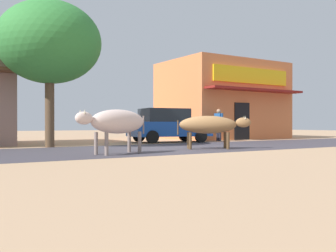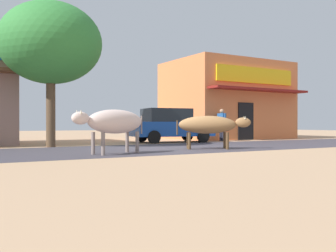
{
  "view_description": "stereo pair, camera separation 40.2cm",
  "coord_description": "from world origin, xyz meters",
  "px_view_note": "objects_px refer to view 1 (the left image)",
  "views": [
    {
      "loc": [
        -7.88,
        -12.1,
        0.9
      ],
      "look_at": [
        -0.02,
        0.41,
        0.82
      ],
      "focal_mm": 41.35,
      "sensor_mm": 36.0,
      "label": 1
    },
    {
      "loc": [
        -7.54,
        -12.31,
        0.9
      ],
      "look_at": [
        -0.02,
        0.41,
        0.82
      ],
      "focal_mm": 41.35,
      "sensor_mm": 36.0,
      "label": 2
    }
  ],
  "objects_px": {
    "roadside_tree": "(50,43)",
    "cow_near_brown": "(117,122)",
    "cow_far_dark": "(210,125)",
    "parked_hatchback_car": "(168,125)",
    "pedestrian_by_shop": "(219,122)"
  },
  "relations": [
    {
      "from": "parked_hatchback_car",
      "to": "cow_near_brown",
      "type": "distance_m",
      "value": 7.5
    },
    {
      "from": "roadside_tree",
      "to": "cow_near_brown",
      "type": "xyz_separation_m",
      "value": [
        0.78,
        -4.47,
        -3.07
      ]
    },
    {
      "from": "roadside_tree",
      "to": "cow_far_dark",
      "type": "height_order",
      "value": "roadside_tree"
    },
    {
      "from": "parked_hatchback_car",
      "to": "pedestrian_by_shop",
      "type": "height_order",
      "value": "pedestrian_by_shop"
    },
    {
      "from": "cow_near_brown",
      "to": "pedestrian_by_shop",
      "type": "relative_size",
      "value": 1.54
    },
    {
      "from": "roadside_tree",
      "to": "parked_hatchback_car",
      "type": "height_order",
      "value": "roadside_tree"
    },
    {
      "from": "roadside_tree",
      "to": "parked_hatchback_car",
      "type": "bearing_deg",
      "value": 8.95
    },
    {
      "from": "pedestrian_by_shop",
      "to": "cow_near_brown",
      "type": "bearing_deg",
      "value": -147.61
    },
    {
      "from": "parked_hatchback_car",
      "to": "pedestrian_by_shop",
      "type": "xyz_separation_m",
      "value": [
        3.06,
        -0.17,
        0.15
      ]
    },
    {
      "from": "roadside_tree",
      "to": "cow_far_dark",
      "type": "xyz_separation_m",
      "value": [
        4.6,
        -4.1,
        -3.17
      ]
    },
    {
      "from": "pedestrian_by_shop",
      "to": "roadside_tree",
      "type": "bearing_deg",
      "value": -175.14
    },
    {
      "from": "parked_hatchback_car",
      "to": "cow_far_dark",
      "type": "relative_size",
      "value": 1.62
    },
    {
      "from": "cow_near_brown",
      "to": "roadside_tree",
      "type": "bearing_deg",
      "value": 99.92
    },
    {
      "from": "roadside_tree",
      "to": "cow_near_brown",
      "type": "distance_m",
      "value": 5.48
    },
    {
      "from": "pedestrian_by_shop",
      "to": "cow_far_dark",
      "type": "bearing_deg",
      "value": -132.36
    }
  ]
}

